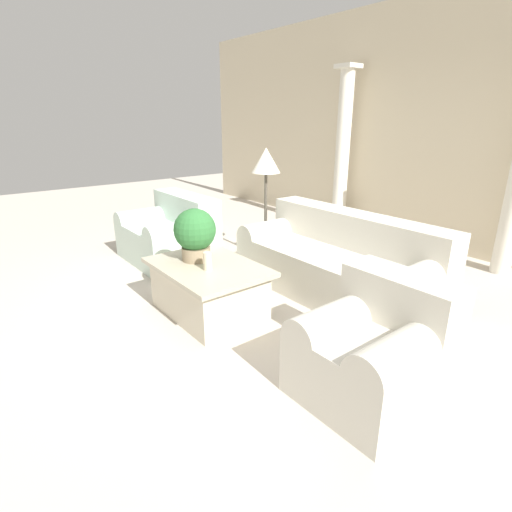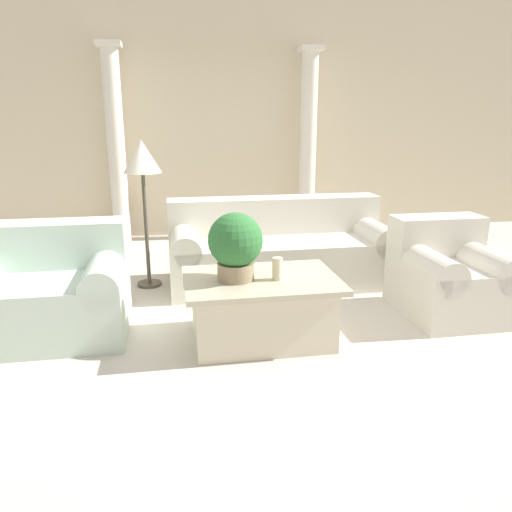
# 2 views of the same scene
# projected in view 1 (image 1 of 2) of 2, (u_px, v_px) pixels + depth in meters

# --- Properties ---
(ground_plane) EXTENTS (16.00, 16.00, 0.00)m
(ground_plane) POSITION_uv_depth(u_px,v_px,m) (251.00, 300.00, 3.97)
(ground_plane) COLOR beige
(wall_back) EXTENTS (10.00, 0.06, 3.20)m
(wall_back) POSITION_uv_depth(u_px,v_px,m) (435.00, 127.00, 5.22)
(wall_back) COLOR beige
(wall_back) RESTS_ON ground_plane
(sofa_long) EXTENTS (2.13, 0.89, 0.80)m
(sofa_long) POSITION_uv_depth(u_px,v_px,m) (338.00, 262.00, 4.05)
(sofa_long) COLOR beige
(sofa_long) RESTS_ON ground_plane
(loveseat) EXTENTS (1.18, 0.89, 0.80)m
(loveseat) POSITION_uv_depth(u_px,v_px,m) (170.00, 233.00, 5.01)
(loveseat) COLOR silver
(loveseat) RESTS_ON ground_plane
(coffee_table) EXTENTS (1.10, 0.78, 0.47)m
(coffee_table) POSITION_uv_depth(u_px,v_px,m) (208.00, 289.00, 3.64)
(coffee_table) COLOR beige
(coffee_table) RESTS_ON ground_plane
(potted_plant) EXTENTS (0.38, 0.38, 0.48)m
(potted_plant) POSITION_uv_depth(u_px,v_px,m) (195.00, 233.00, 3.61)
(potted_plant) COLOR #937F60
(potted_plant) RESTS_ON coffee_table
(pillar_candle) EXTENTS (0.07, 0.07, 0.16)m
(pillar_candle) POSITION_uv_depth(u_px,v_px,m) (208.00, 261.00, 3.42)
(pillar_candle) COLOR beige
(pillar_candle) RESTS_ON coffee_table
(floor_lamp) EXTENTS (0.34, 0.34, 1.38)m
(floor_lamp) POSITION_uv_depth(u_px,v_px,m) (266.00, 167.00, 4.76)
(floor_lamp) COLOR #4C473D
(floor_lamp) RESTS_ON ground_plane
(column_left) EXTENTS (0.30, 0.30, 2.44)m
(column_left) POSITION_uv_depth(u_px,v_px,m) (343.00, 150.00, 6.10)
(column_left) COLOR silver
(column_left) RESTS_ON ground_plane
(armchair) EXTENTS (0.77, 0.86, 0.77)m
(armchair) POSITION_uv_depth(u_px,v_px,m) (375.00, 346.00, 2.55)
(armchair) COLOR beige
(armchair) RESTS_ON ground_plane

